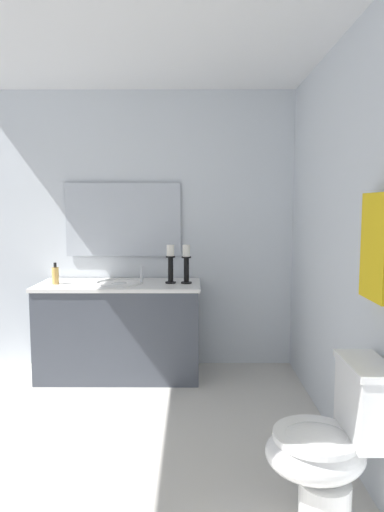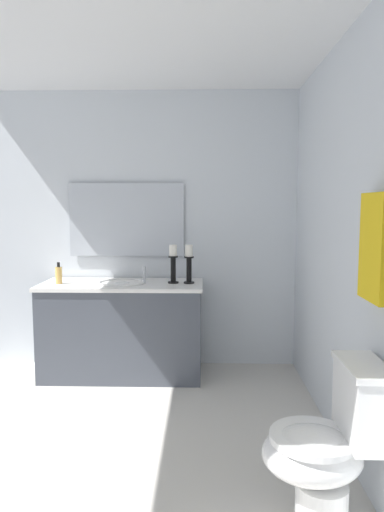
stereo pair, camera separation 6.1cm
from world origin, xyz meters
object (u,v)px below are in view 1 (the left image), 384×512
object	(u,v)px
towel_near_vanity	(375,247)
candle_holder_tall	(186,263)
candle_holder_short	(171,263)
mirror	(123,220)
sink_basin	(119,288)
vanity_cabinet	(120,329)
toilet	(330,444)
soap_bottle	(55,275)

from	to	relation	value
towel_near_vanity	candle_holder_tall	bearing A→B (deg)	-152.73
candle_holder_tall	candle_holder_short	world-z (taller)	same
mirror	candle_holder_tall	world-z (taller)	mirror
sink_basin	vanity_cabinet	bearing A→B (deg)	-90.00
candle_holder_tall	toilet	world-z (taller)	candle_holder_tall
mirror	soap_bottle	bearing A→B (deg)	-58.06
vanity_cabinet	toilet	xyz separation A→B (m)	(1.83, 1.25, -0.03)
toilet	towel_near_vanity	world-z (taller)	towel_near_vanity
candle_holder_tall	toilet	distance (m)	2.04
candle_holder_short	vanity_cabinet	bearing A→B (deg)	-88.91
towel_near_vanity	soap_bottle	bearing A→B (deg)	-130.35
candle_holder_tall	vanity_cabinet	bearing A→B (deg)	-89.83
candle_holder_tall	candle_holder_short	bearing A→B (deg)	-92.82
soap_bottle	candle_holder_tall	bearing A→B (deg)	92.45
candle_holder_short	candle_holder_tall	bearing A→B (deg)	87.18
candle_holder_short	towel_near_vanity	xyz separation A→B (m)	(1.73, 1.02, 0.29)
mirror	towel_near_vanity	xyz separation A→B (m)	(2.00, 1.45, -0.06)
sink_basin	towel_near_vanity	size ratio (longest dim) A/B	0.82
sink_basin	candle_holder_tall	bearing A→B (deg)	90.17
sink_basin	candle_holder_tall	distance (m)	0.60
soap_bottle	toilet	world-z (taller)	soap_bottle
candle_holder_short	towel_near_vanity	bearing A→B (deg)	30.55
mirror	towel_near_vanity	world-z (taller)	mirror
mirror	soap_bottle	xyz separation A→B (m)	(0.32, -0.52, -0.45)
sink_basin	towel_near_vanity	world-z (taller)	towel_near_vanity
mirror	toilet	size ratio (longest dim) A/B	1.36
mirror	toilet	distance (m)	2.63
towel_near_vanity	sink_basin	bearing A→B (deg)	-139.85
soap_bottle	towel_near_vanity	distance (m)	2.62
candle_holder_tall	candle_holder_short	size ratio (longest dim) A/B	1.00
sink_basin	toilet	distance (m)	2.25
mirror	candle_holder_tall	distance (m)	0.72
sink_basin	soap_bottle	size ratio (longest dim) A/B	2.23
mirror	candle_holder_tall	bearing A→B (deg)	63.80
sink_basin	mirror	distance (m)	0.63
sink_basin	soap_bottle	bearing A→B (deg)	-85.10
towel_near_vanity	mirror	bearing A→B (deg)	-144.02
candle_holder_short	towel_near_vanity	size ratio (longest dim) A/B	0.66
soap_bottle	mirror	bearing A→B (deg)	121.94
candle_holder_short	toilet	world-z (taller)	candle_holder_short
candle_holder_short	toilet	bearing A→B (deg)	24.05
mirror	vanity_cabinet	bearing A→B (deg)	-0.01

